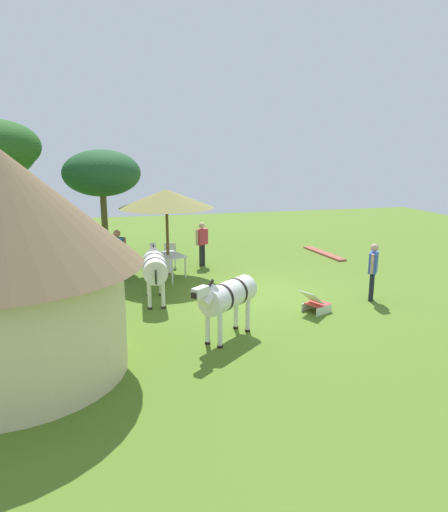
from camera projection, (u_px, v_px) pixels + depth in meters
ground_plane at (258, 293)px, 14.19m from camera, size 36.00×36.00×0.00m
thatched_hut at (6, 255)px, 8.57m from camera, size 5.08×5.08×4.40m
shade_umbrella at (166, 199)px, 15.57m from camera, size 3.23×3.23×3.02m
patio_dining_table at (168, 257)px, 16.03m from camera, size 1.46×1.22×0.74m
patio_chair_west_end at (170, 253)px, 17.20m from camera, size 0.50×0.51×0.90m
patio_chair_near_hut at (166, 269)px, 14.93m from camera, size 0.50×0.51×0.90m
guest_beside_umbrella at (118, 250)px, 15.35m from camera, size 0.39×0.57×1.72m
guest_behind_table at (202, 240)px, 17.25m from camera, size 0.42×0.51×1.67m
standing_watcher at (373, 267)px, 13.23m from camera, size 0.49×0.45×1.69m
striped_lounge_chair at (315, 303)px, 12.42m from camera, size 0.81×0.94×0.65m
zebra_nearest_camera at (227, 296)px, 10.52m from camera, size 1.59×1.79×1.57m
zebra_by_umbrella at (155, 267)px, 13.15m from camera, size 2.28×0.78×1.58m
acacia_tree_behind_hut at (102, 174)px, 16.75m from camera, size 2.82×2.82×4.33m
brick_patio_kerb at (324, 253)px, 19.42m from camera, size 2.82×0.63×0.08m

